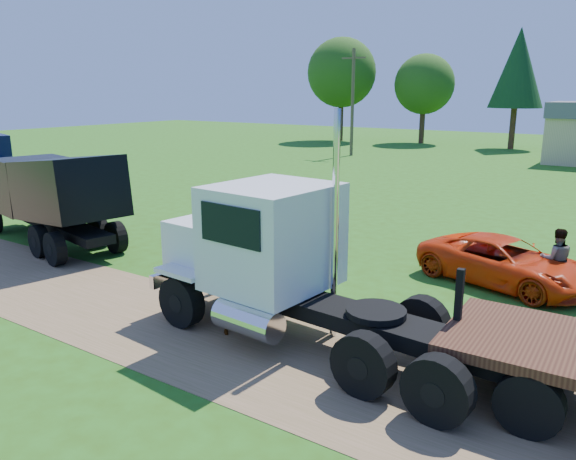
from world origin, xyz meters
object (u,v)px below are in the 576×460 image
Objects in this scene: white_semi_tractor at (275,260)px; black_dump_truck at (51,193)px; orange_pickup at (504,262)px; spectator_a at (233,297)px.

white_semi_tractor reaches higher than black_dump_truck.
white_semi_tractor is 7.49m from orange_pickup.
white_semi_tractor is 4.82× the size of spectator_a.
white_semi_tractor is at bearing -10.00° from spectator_a.
black_dump_truck is 4.59× the size of spectator_a.
black_dump_truck is 10.80m from spectator_a.
white_semi_tractor is 1.31m from spectator_a.
spectator_a reaches higher than orange_pickup.
orange_pickup is (3.64, 6.46, -1.08)m from white_semi_tractor.
orange_pickup is 8.35m from spectator_a.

